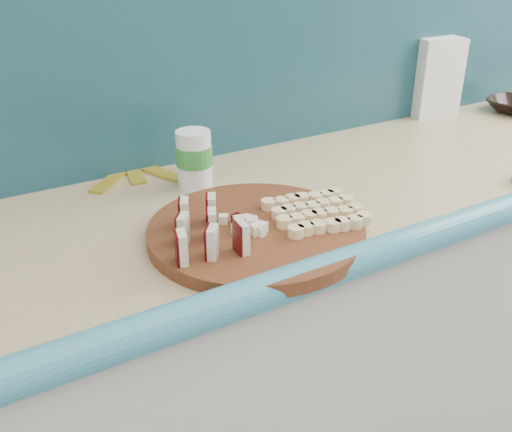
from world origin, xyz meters
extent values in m
cube|color=silver|center=(0.10, 1.50, 0.44)|extent=(2.20, 0.60, 0.88)
cube|color=#DFBF82|center=(0.10, 1.50, 0.90)|extent=(2.20, 0.60, 0.03)
cube|color=teal|center=(0.10, 1.20, 0.90)|extent=(2.20, 0.06, 0.03)
cube|color=teal|center=(0.10, 1.79, 1.16)|extent=(2.20, 0.02, 0.50)
cylinder|color=#4A2510|center=(-0.26, 1.36, 0.92)|extent=(0.46, 0.46, 0.02)
cube|color=beige|center=(-0.43, 1.31, 0.96)|extent=(0.02, 0.04, 0.05)
cube|color=#3F0407|center=(-0.43, 1.31, 0.96)|extent=(0.01, 0.03, 0.05)
cube|color=beige|center=(-0.40, 1.36, 0.96)|extent=(0.02, 0.04, 0.05)
cube|color=#3F0407|center=(-0.41, 1.36, 0.96)|extent=(0.01, 0.03, 0.05)
cube|color=beige|center=(-0.37, 1.42, 0.96)|extent=(0.02, 0.04, 0.05)
cube|color=#3F0407|center=(-0.38, 1.42, 0.96)|extent=(0.01, 0.03, 0.05)
cube|color=beige|center=(-0.38, 1.30, 0.96)|extent=(0.02, 0.04, 0.05)
cube|color=#3F0407|center=(-0.38, 1.30, 0.96)|extent=(0.01, 0.03, 0.05)
cube|color=beige|center=(-0.35, 1.35, 0.96)|extent=(0.02, 0.04, 0.05)
cube|color=#3F0407|center=(-0.36, 1.36, 0.96)|extent=(0.01, 0.03, 0.05)
cube|color=beige|center=(-0.32, 1.41, 0.96)|extent=(0.02, 0.04, 0.05)
cube|color=#3F0407|center=(-0.33, 1.41, 0.96)|extent=(0.01, 0.03, 0.05)
cube|color=beige|center=(-0.33, 1.29, 0.96)|extent=(0.02, 0.04, 0.05)
cube|color=#3F0407|center=(-0.34, 1.29, 0.96)|extent=(0.01, 0.03, 0.05)
cube|color=#EFE4BF|center=(-0.28, 1.36, 0.94)|extent=(0.02, 0.02, 0.02)
cube|color=#EFE4BF|center=(-0.27, 1.37, 0.94)|extent=(0.02, 0.02, 0.02)
cube|color=#3F0407|center=(-0.27, 1.38, 0.94)|extent=(0.02, 0.02, 0.02)
cube|color=#EFE4BF|center=(-0.28, 1.37, 0.94)|extent=(0.02, 0.02, 0.02)
cube|color=#EFE4BF|center=(-0.28, 1.38, 0.94)|extent=(0.02, 0.02, 0.02)
cube|color=#EFE4BF|center=(-0.30, 1.38, 0.94)|extent=(0.02, 0.02, 0.02)
cube|color=#EFE4BF|center=(-0.29, 1.37, 0.94)|extent=(0.02, 0.02, 0.02)
cube|color=#EFE4BF|center=(-0.30, 1.37, 0.94)|extent=(0.02, 0.02, 0.02)
cube|color=#3F0407|center=(-0.31, 1.35, 0.94)|extent=(0.02, 0.02, 0.02)
cube|color=#EFE4BF|center=(-0.29, 1.35, 0.94)|extent=(0.02, 0.02, 0.02)
cube|color=#EFE4BF|center=(-0.29, 1.34, 0.94)|extent=(0.02, 0.02, 0.02)
cube|color=#EFE4BF|center=(-0.28, 1.35, 0.94)|extent=(0.02, 0.02, 0.02)
cube|color=#EFE4BF|center=(-0.28, 1.35, 0.94)|extent=(0.02, 0.02, 0.02)
cube|color=#EFE4BF|center=(-0.26, 1.35, 0.94)|extent=(0.02, 0.02, 0.02)
cylinder|color=#F5D895|center=(-0.22, 1.29, 0.94)|extent=(0.03, 0.03, 0.02)
cylinder|color=#F5D895|center=(-0.20, 1.29, 0.94)|extent=(0.03, 0.03, 0.02)
cylinder|color=#F5D895|center=(-0.18, 1.28, 0.94)|extent=(0.03, 0.03, 0.02)
cylinder|color=#F5D895|center=(-0.15, 1.28, 0.94)|extent=(0.03, 0.03, 0.02)
cylinder|color=#F5D895|center=(-0.13, 1.27, 0.94)|extent=(0.03, 0.03, 0.02)
cylinder|color=#F5D895|center=(-0.11, 1.27, 0.94)|extent=(0.03, 0.03, 0.02)
cylinder|color=#F5D895|center=(-0.08, 1.26, 0.94)|extent=(0.03, 0.03, 0.02)
cylinder|color=#F5D895|center=(-0.22, 1.33, 0.94)|extent=(0.03, 0.03, 0.02)
cylinder|color=#F5D895|center=(-0.19, 1.32, 0.94)|extent=(0.03, 0.03, 0.02)
cylinder|color=#F5D895|center=(-0.17, 1.32, 0.94)|extent=(0.03, 0.03, 0.02)
cylinder|color=#F5D895|center=(-0.15, 1.32, 0.94)|extent=(0.03, 0.03, 0.02)
cylinder|color=#F5D895|center=(-0.12, 1.31, 0.94)|extent=(0.03, 0.03, 0.02)
cylinder|color=#F5D895|center=(-0.10, 1.31, 0.94)|extent=(0.03, 0.03, 0.02)
cylinder|color=#F5D895|center=(-0.08, 1.30, 0.94)|extent=(0.03, 0.03, 0.02)
cylinder|color=#F5D895|center=(-0.21, 1.37, 0.94)|extent=(0.03, 0.03, 0.02)
cylinder|color=#F5D895|center=(-0.19, 1.36, 0.94)|extent=(0.03, 0.03, 0.02)
cylinder|color=#F5D895|center=(-0.16, 1.36, 0.94)|extent=(0.03, 0.03, 0.02)
cylinder|color=#F5D895|center=(-0.14, 1.35, 0.94)|extent=(0.03, 0.03, 0.02)
cylinder|color=#F5D895|center=(-0.12, 1.35, 0.94)|extent=(0.03, 0.03, 0.02)
cylinder|color=#F5D895|center=(-0.09, 1.35, 0.94)|extent=(0.03, 0.03, 0.02)
cylinder|color=#F5D895|center=(-0.07, 1.34, 0.94)|extent=(0.03, 0.03, 0.02)
cylinder|color=#F5D895|center=(-0.20, 1.41, 0.94)|extent=(0.03, 0.03, 0.02)
cylinder|color=#F5D895|center=(-0.18, 1.40, 0.94)|extent=(0.03, 0.03, 0.02)
cylinder|color=#F5D895|center=(-0.15, 1.40, 0.94)|extent=(0.03, 0.03, 0.02)
cylinder|color=#F5D895|center=(-0.13, 1.39, 0.94)|extent=(0.03, 0.03, 0.02)
cylinder|color=#F5D895|center=(-0.11, 1.39, 0.94)|extent=(0.03, 0.03, 0.02)
cylinder|color=#F5D895|center=(-0.09, 1.38, 0.94)|extent=(0.03, 0.03, 0.02)
cylinder|color=#F5D895|center=(-0.06, 1.38, 0.94)|extent=(0.03, 0.03, 0.02)
cube|color=white|center=(0.60, 1.76, 1.02)|extent=(0.15, 0.12, 0.23)
cylinder|color=white|center=(-0.25, 1.62, 0.97)|extent=(0.07, 0.07, 0.13)
cylinder|color=green|center=(-0.25, 1.62, 0.98)|extent=(0.08, 0.08, 0.04)
cube|color=gold|center=(-0.40, 1.75, 0.91)|extent=(0.13, 0.13, 0.01)
cube|color=gold|center=(-0.34, 1.77, 0.91)|extent=(0.06, 0.16, 0.01)
cube|color=gold|center=(-0.29, 1.74, 0.91)|extent=(0.08, 0.16, 0.01)
camera|label=1|loc=(-0.73, 0.58, 1.41)|focal=40.00mm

